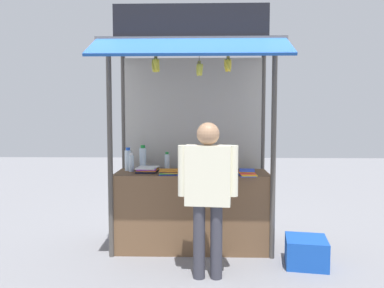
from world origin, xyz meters
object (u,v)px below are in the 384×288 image
banana_bunch_inner_left (156,65)px  water_bottle_far_right (167,162)px  water_bottle_front_right (131,163)px  plastic_crate (306,252)px  water_bottle_mid_left (128,160)px  magazine_stack_mid_right (147,170)px  water_bottle_far_left (210,159)px  banana_bunch_leftmost (228,65)px  magazine_stack_front_left (247,173)px  magazine_stack_back_right (209,171)px  banana_bunch_rightmost (199,69)px  water_bottle_left (143,158)px  vendor_person (208,185)px  magazine_stack_back_left (169,172)px

banana_bunch_inner_left → water_bottle_far_right: bearing=84.0°
water_bottle_front_right → plastic_crate: (2.04, -0.57, -0.91)m
water_bottle_far_right → banana_bunch_inner_left: banana_bunch_inner_left is taller
water_bottle_mid_left → magazine_stack_mid_right: (0.26, -0.13, -0.11)m
water_bottle_far_left → banana_bunch_leftmost: bearing=-74.5°
magazine_stack_front_left → magazine_stack_back_right: bearing=154.2°
banana_bunch_rightmost → water_bottle_front_right: bearing=151.5°
magazine_stack_front_left → magazine_stack_mid_right: magazine_stack_front_left is taller
water_bottle_left → water_bottle_far_left: (0.86, 0.03, -0.01)m
water_bottle_left → plastic_crate: size_ratio=0.73×
water_bottle_far_right → water_bottle_left: size_ratio=0.73×
water_bottle_left → banana_bunch_rightmost: 1.43m
water_bottle_far_left → water_bottle_front_right: size_ratio=1.30×
vendor_person → plastic_crate: 1.40m
water_bottle_mid_left → magazine_stack_back_left: size_ratio=1.14×
water_bottle_left → plastic_crate: water_bottle_left is taller
water_bottle_far_right → banana_bunch_rightmost: size_ratio=0.82×
water_bottle_mid_left → magazine_stack_back_right: water_bottle_mid_left is taller
magazine_stack_front_left → magazine_stack_back_left: bearing=174.7°
water_bottle_front_right → plastic_crate: size_ratio=0.53×
water_bottle_far_right → magazine_stack_back_left: (0.06, -0.35, -0.08)m
magazine_stack_back_right → plastic_crate: 1.43m
water_bottle_far_right → vendor_person: (0.51, -1.06, -0.11)m
plastic_crate → banana_bunch_inner_left: bearing=176.3°
magazine_stack_front_left → banana_bunch_rightmost: (-0.56, -0.16, 1.17)m
magazine_stack_back_right → banana_bunch_inner_left: bearing=-148.0°
magazine_stack_mid_right → banana_bunch_inner_left: size_ratio=1.35×
banana_bunch_inner_left → magazine_stack_mid_right: bearing=112.2°
magazine_stack_mid_right → water_bottle_mid_left: bearing=153.8°
water_bottle_far_right → water_bottle_front_right: bearing=-162.7°
magazine_stack_back_right → magazine_stack_front_left: bearing=-25.8°
banana_bunch_rightmost → plastic_crate: 2.33m
banana_bunch_inner_left → banana_bunch_leftmost: 0.79m
water_bottle_left → water_bottle_mid_left: (-0.18, -0.08, -0.01)m
banana_bunch_leftmost → water_bottle_far_left: bearing=105.5°
water_bottle_far_right → magazine_stack_mid_right: water_bottle_far_right is taller
water_bottle_mid_left → banana_bunch_leftmost: (1.22, -0.54, 1.12)m
magazine_stack_front_left → vendor_person: size_ratio=0.17×
water_bottle_far_right → magazine_stack_mid_right: bearing=-142.0°
water_bottle_front_right → banana_bunch_rightmost: banana_bunch_rightmost is taller
water_bottle_mid_left → magazine_stack_back_left: (0.55, -0.30, -0.11)m
magazine_stack_back_left → plastic_crate: bearing=-13.0°
magazine_stack_back_right → magazine_stack_back_left: size_ratio=1.20×
water_bottle_left → water_bottle_far_left: water_bottle_left is taller
water_bottle_front_right → magazine_stack_front_left: water_bottle_front_right is taller
banana_bunch_rightmost → plastic_crate: (1.18, -0.11, -2.01)m
water_bottle_far_right → water_bottle_far_left: 0.55m
water_bottle_left → magazine_stack_back_left: water_bottle_left is taller
water_bottle_far_left → banana_bunch_leftmost: 1.30m
magazine_stack_mid_right → vendor_person: size_ratio=0.21×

